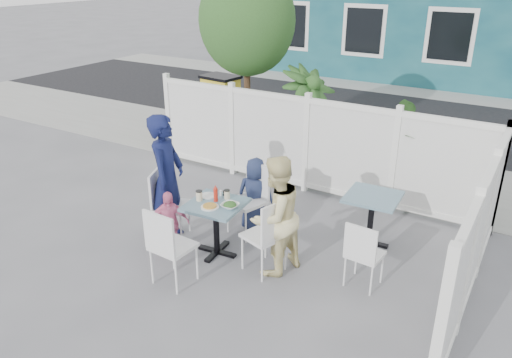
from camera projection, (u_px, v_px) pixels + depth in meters
The scene contains 29 objects.
ground at pixel (218, 253), 6.64m from camera, with size 80.00×80.00×0.00m, color slate.
near_sidewalk at pixel (332, 163), 9.62m from camera, with size 24.00×2.60×0.01m, color gray.
street at pixel (390, 117), 12.53m from camera, with size 24.00×5.00×0.01m, color black.
far_sidewalk at pixel (421, 92), 14.96m from camera, with size 24.00×1.60×0.01m, color gray.
fence_back at pixel (306, 147), 8.16m from camera, with size 5.86×0.08×1.60m.
fence_right at pixel (476, 242), 5.37m from camera, with size 0.08×3.66×1.60m.
tree at pixel (247, 21), 8.96m from camera, with size 1.80×1.62×3.59m.
utility_cabinet at pixel (221, 108), 10.80m from camera, with size 0.70×0.50×1.31m, color gold.
potted_shrub_a at pixel (305, 122), 8.81m from camera, with size 1.08×1.08×1.93m, color #2A4B1F.
potted_shrub_b at pixel (432, 156), 7.74m from camera, with size 1.42×1.23×1.58m, color #2A4B1F.
main_table at pixel (216, 215), 6.42m from camera, with size 0.75×0.75×0.73m.
spare_table at pixel (372, 207), 6.65m from camera, with size 0.72×0.72×0.73m.
chair_left at pixel (165, 200), 6.82m from camera, with size 0.57×0.58×0.99m.
chair_right at pixel (269, 231), 6.00m from camera, with size 0.56×0.57×1.00m.
chair_back at pixel (251, 194), 6.96m from camera, with size 0.57×0.56×1.02m.
chair_near at pixel (167, 242), 5.76m from camera, with size 0.48×0.46×1.00m.
chair_spare at pixel (363, 251), 5.74m from camera, with size 0.42×0.40×0.86m.
man at pixel (167, 179), 6.67m from camera, with size 0.65×0.43×1.79m, color #111743.
woman at pixel (275, 216), 5.98m from camera, with size 0.74×0.57×1.52m, color #EED45C.
boy at pixel (255, 194), 7.06m from camera, with size 0.52×0.34×1.07m, color #1F2A4C.
toddler at pixel (169, 223), 6.46m from camera, with size 0.53×0.22×0.90m, color pink.
plate_main at pixel (210, 207), 6.24m from camera, with size 0.23×0.23×0.01m, color white.
plate_side at pixel (208, 196), 6.55m from camera, with size 0.21×0.21×0.01m, color white.
salad_bowl at pixel (230, 206), 6.23m from camera, with size 0.22×0.22×0.05m, color white.
coffee_cup_a at pixel (199, 196), 6.41m from camera, with size 0.08×0.08×0.12m, color beige.
coffee_cup_b at pixel (227, 195), 6.46m from camera, with size 0.07×0.07×0.11m, color beige.
ketchup_bottle at pixel (216, 195), 6.38m from camera, with size 0.06×0.06×0.18m, color red.
salt_shaker at pixel (221, 193), 6.55m from camera, with size 0.03×0.03×0.08m, color white.
pepper_shaker at pixel (224, 193), 6.55m from camera, with size 0.03×0.03×0.07m, color black.
Camera 1 is at (3.37, -4.62, 3.54)m, focal length 35.00 mm.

